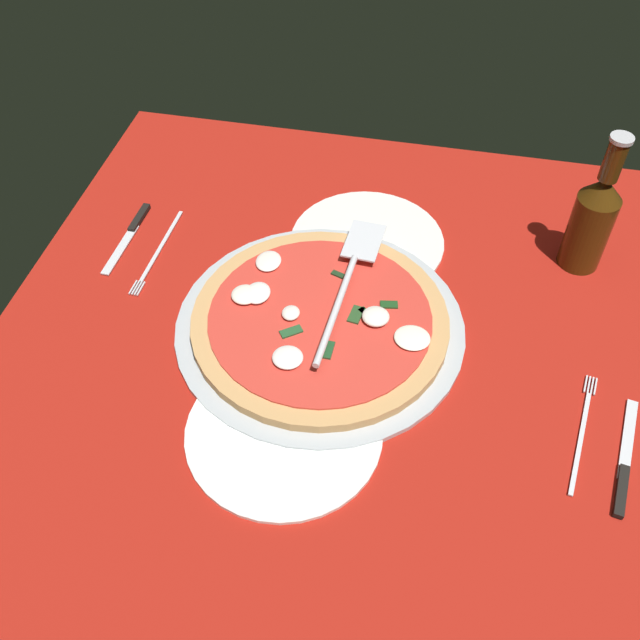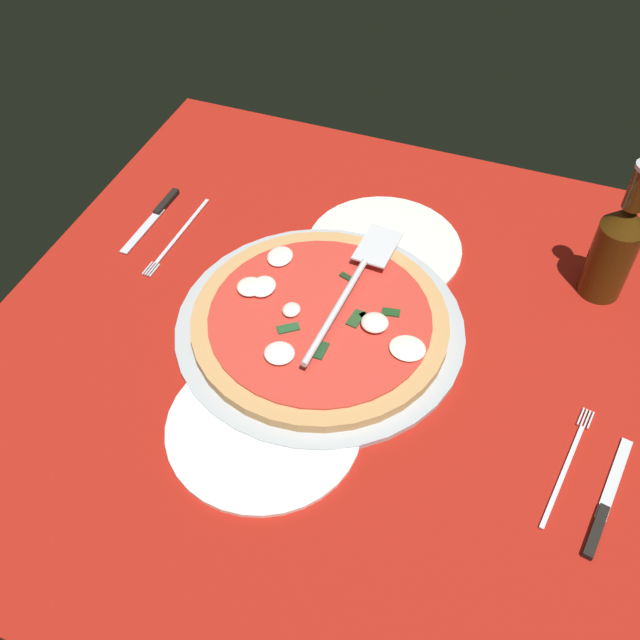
% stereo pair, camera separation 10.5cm
% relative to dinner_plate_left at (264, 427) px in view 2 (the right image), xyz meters
% --- Properties ---
extents(ground_plane, '(1.03, 1.03, 0.01)m').
position_rel_dinner_plate_left_xyz_m(ground_plane, '(0.17, -0.05, -0.01)').
color(ground_plane, '#A41B11').
extents(pizza_pan, '(0.42, 0.42, 0.01)m').
position_rel_dinner_plate_left_xyz_m(pizza_pan, '(0.19, -0.01, 0.00)').
color(pizza_pan, '#B3BAC1').
rests_on(pizza_pan, ground_plane).
extents(dinner_plate_left, '(0.26, 0.26, 0.01)m').
position_rel_dinner_plate_left_xyz_m(dinner_plate_left, '(0.00, 0.00, 0.00)').
color(dinner_plate_left, white).
rests_on(dinner_plate_left, ground_plane).
extents(dinner_plate_right, '(0.25, 0.25, 0.01)m').
position_rel_dinner_plate_left_xyz_m(dinner_plate_right, '(0.39, -0.05, 0.00)').
color(dinner_plate_right, white).
rests_on(dinner_plate_right, ground_plane).
extents(pizza, '(0.38, 0.38, 0.03)m').
position_rel_dinner_plate_left_xyz_m(pizza, '(0.19, -0.01, 0.02)').
color(pizza, tan).
rests_on(pizza, pizza_pan).
extents(pizza_server, '(0.31, 0.06, 0.01)m').
position_rel_dinner_plate_left_xyz_m(pizza_server, '(0.25, -0.04, 0.04)').
color(pizza_server, silver).
rests_on(pizza_server, pizza).
extents(place_setting_near, '(0.21, 0.15, 0.01)m').
position_rel_dinner_plate_left_xyz_m(place_setting_near, '(0.06, -0.41, -0.00)').
color(place_setting_near, white).
rests_on(place_setting_near, ground_plane).
extents(place_setting_far, '(0.22, 0.14, 0.01)m').
position_rel_dinner_plate_left_xyz_m(place_setting_far, '(0.31, 0.31, -0.00)').
color(place_setting_far, white).
rests_on(place_setting_far, ground_plane).
extents(beer_bottle, '(0.07, 0.07, 0.24)m').
position_rel_dinner_plate_left_xyz_m(beer_bottle, '(0.41, -0.39, 0.09)').
color(beer_bottle, '#412609').
rests_on(beer_bottle, ground_plane).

